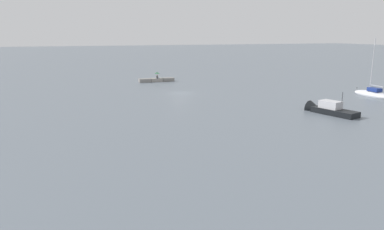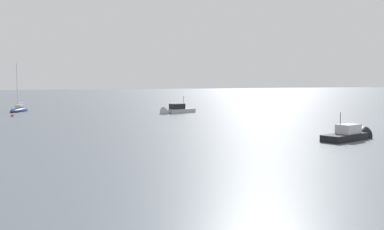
{
  "view_description": "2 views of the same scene",
  "coord_description": "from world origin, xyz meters",
  "px_view_note": "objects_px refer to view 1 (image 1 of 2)",
  "views": [
    {
      "loc": [
        18.27,
        56.44,
        9.69
      ],
      "look_at": [
        5.1,
        19.79,
        0.93
      ],
      "focal_mm": 33.91,
      "sensor_mm": 36.0,
      "label": 1
    },
    {
      "loc": [
        -46.23,
        53.62,
        6.05
      ],
      "look_at": [
        4.29,
        30.79,
        1.66
      ],
      "focal_mm": 40.93,
      "sensor_mm": 36.0,
      "label": 2
    }
  ],
  "objects_px": {
    "umbrella_open_green": "(157,73)",
    "sailboat_white_far": "(372,94)",
    "motorboat_black_near": "(327,110)",
    "person_seated_grey_left": "(157,77)"
  },
  "relations": [
    {
      "from": "umbrella_open_green",
      "to": "motorboat_black_near",
      "type": "height_order",
      "value": "motorboat_black_near"
    },
    {
      "from": "person_seated_grey_left",
      "to": "motorboat_black_near",
      "type": "height_order",
      "value": "motorboat_black_near"
    },
    {
      "from": "umbrella_open_green",
      "to": "sailboat_white_far",
      "type": "height_order",
      "value": "sailboat_white_far"
    },
    {
      "from": "motorboat_black_near",
      "to": "sailboat_white_far",
      "type": "bearing_deg",
      "value": 11.65
    },
    {
      "from": "umbrella_open_green",
      "to": "motorboat_black_near",
      "type": "xyz_separation_m",
      "value": [
        -12.34,
        36.73,
        -1.42
      ]
    },
    {
      "from": "umbrella_open_green",
      "to": "sailboat_white_far",
      "type": "distance_m",
      "value": 40.01
    },
    {
      "from": "umbrella_open_green",
      "to": "sailboat_white_far",
      "type": "bearing_deg",
      "value": 133.45
    },
    {
      "from": "sailboat_white_far",
      "to": "motorboat_black_near",
      "type": "height_order",
      "value": "sailboat_white_far"
    },
    {
      "from": "sailboat_white_far",
      "to": "motorboat_black_near",
      "type": "distance_m",
      "value": 17.0
    },
    {
      "from": "person_seated_grey_left",
      "to": "umbrella_open_green",
      "type": "relative_size",
      "value": 0.58
    }
  ]
}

